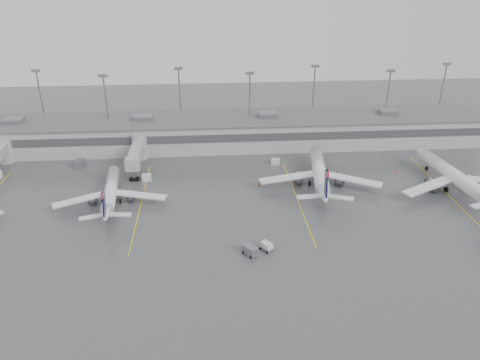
{
  "coord_description": "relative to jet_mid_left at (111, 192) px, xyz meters",
  "views": [
    {
      "loc": [
        -2.38,
        -68.41,
        49.97
      ],
      "look_at": [
        4.55,
        24.0,
        5.0
      ],
      "focal_mm": 35.0,
      "sensor_mm": 36.0,
      "label": 1
    }
  ],
  "objects": [
    {
      "name": "gse_uld_c",
      "position": [
        39.31,
        18.15,
        -2.01
      ],
      "size": [
        2.32,
        1.72,
        1.51
      ],
      "primitive_type": "cube",
      "rotation": [
        0.0,
        0.0,
        -0.15
      ],
      "color": "white",
      "rests_on": "ground"
    },
    {
      "name": "jet_bridge_right",
      "position": [
        3.51,
        20.81,
        1.1
      ],
      "size": [
        4.0,
        17.2,
        7.0
      ],
      "color": "#A1A3A6",
      "rests_on": "ground"
    },
    {
      "name": "baggage_cart",
      "position": [
        28.82,
        -22.19,
        -1.81
      ],
      "size": [
        3.05,
        3.28,
        1.85
      ],
      "rotation": [
        0.0,
        0.0,
        0.66
      ],
      "color": "slate",
      "rests_on": "ground"
    },
    {
      "name": "cone_d",
      "position": [
        69.25,
        10.47,
        -2.39
      ],
      "size": [
        0.48,
        0.48,
        0.76
      ],
      "primitive_type": "cone",
      "color": "#F54405",
      "rests_on": "ground"
    },
    {
      "name": "baggage_tug",
      "position": [
        32.02,
        -20.99,
        -2.14
      ],
      "size": [
        2.73,
        2.91,
        1.61
      ],
      "rotation": [
        0.0,
        0.0,
        0.66
      ],
      "color": "white",
      "rests_on": "ground"
    },
    {
      "name": "stand_markings",
      "position": [
        24.01,
        -0.91,
        -2.76
      ],
      "size": [
        105.25,
        40.0,
        0.01
      ],
      "color": "yellow",
      "rests_on": "ground"
    },
    {
      "name": "light_masts",
      "position": [
        24.01,
        38.84,
        9.26
      ],
      "size": [
        142.4,
        8.0,
        20.6
      ],
      "color": "gray",
      "rests_on": "ground"
    },
    {
      "name": "ground",
      "position": [
        24.01,
        -24.91,
        -2.77
      ],
      "size": [
        260.0,
        260.0,
        0.0
      ],
      "primitive_type": "plane",
      "color": "#505053",
      "rests_on": "ground"
    },
    {
      "name": "cone_c",
      "position": [
        33.74,
        6.09,
        -2.37
      ],
      "size": [
        0.5,
        0.5,
        0.8
      ],
      "primitive_type": "cone",
      "color": "#F54405",
      "rests_on": "ground"
    },
    {
      "name": "jet_far_right",
      "position": [
        78.86,
        0.37,
        0.57
      ],
      "size": [
        29.43,
        33.17,
        10.75
      ],
      "rotation": [
        0.0,
        0.0,
        0.12
      ],
      "color": "white",
      "rests_on": "ground"
    },
    {
      "name": "gse_uld_b",
      "position": [
        6.56,
        10.86,
        -1.98
      ],
      "size": [
        2.38,
        1.72,
        1.58
      ],
      "primitive_type": "cube",
      "rotation": [
        0.0,
        0.0,
        0.11
      ],
      "color": "white",
      "rests_on": "ground"
    },
    {
      "name": "jet_mid_left",
      "position": [
        0.0,
        0.0,
        0.0
      ],
      "size": [
        24.48,
        27.55,
        8.91
      ],
      "rotation": [
        0.0,
        0.0,
        0.09
      ],
      "color": "white",
      "rests_on": "ground"
    },
    {
      "name": "cone_b",
      "position": [
        6.62,
        4.34,
        -2.4
      ],
      "size": [
        0.47,
        0.47,
        0.74
      ],
      "primitive_type": "cone",
      "color": "#F54405",
      "rests_on": "ground"
    },
    {
      "name": "terminal",
      "position": [
        24.0,
        33.07,
        1.4
      ],
      "size": [
        152.0,
        17.0,
        9.45
      ],
      "color": "#A8A9A3",
      "rests_on": "ground"
    },
    {
      "name": "gse_loader",
      "position": [
        -11.54,
        20.22,
        -1.8
      ],
      "size": [
        2.1,
        3.19,
        1.93
      ],
      "primitive_type": "cube",
      "rotation": [
        0.0,
        0.0,
        -0.05
      ],
      "color": "slate",
      "rests_on": "ground"
    },
    {
      "name": "jet_mid_right",
      "position": [
        47.98,
        5.42,
        0.49
      ],
      "size": [
        28.6,
        32.28,
        10.48
      ],
      "rotation": [
        0.0,
        0.0,
        -0.15
      ],
      "color": "white",
      "rests_on": "ground"
    }
  ]
}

